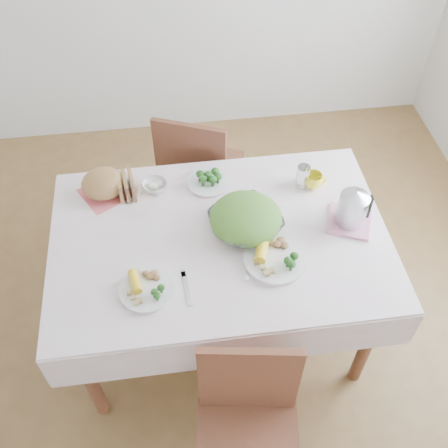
{
  "coord_description": "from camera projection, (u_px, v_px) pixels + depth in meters",
  "views": [
    {
      "loc": [
        -0.18,
        -1.48,
        2.55
      ],
      "look_at": [
        0.02,
        0.02,
        0.82
      ],
      "focal_mm": 42.0,
      "sensor_mm": 36.0,
      "label": 1
    }
  ],
  "objects": [
    {
      "name": "electric_kettle",
      "position": [
        353.0,
        204.0,
        2.29
      ],
      "size": [
        0.13,
        0.13,
        0.18
      ],
      "primitive_type": "cylinder",
      "rotation": [
        0.0,
        0.0,
        -0.02
      ],
      "color": "#B2B5BA",
      "rests_on": "pink_tray"
    },
    {
      "name": "glass_tumbler",
      "position": [
        303.0,
        176.0,
        2.49
      ],
      "size": [
        0.07,
        0.07,
        0.12
      ],
      "primitive_type": "cylinder",
      "rotation": [
        0.0,
        0.0,
        0.13
      ],
      "color": "white",
      "rests_on": "tablecloth"
    },
    {
      "name": "napkin",
      "position": [
        106.0,
        193.0,
        2.5
      ],
      "size": [
        0.28,
        0.28,
        0.0
      ],
      "primitive_type": "cube",
      "rotation": [
        0.0,
        0.0,
        0.53
      ],
      "color": "#EE6265",
      "rests_on": "tablecloth"
    },
    {
      "name": "pink_tray",
      "position": [
        349.0,
        221.0,
        2.37
      ],
      "size": [
        0.25,
        0.25,
        0.02
      ],
      "primitive_type": "cube",
      "rotation": [
        0.0,
        0.0,
        -0.39
      ],
      "color": "pink",
      "rests_on": "tablecloth"
    },
    {
      "name": "chair_near",
      "position": [
        248.0,
        447.0,
        2.02
      ],
      "size": [
        0.46,
        0.46,
        0.89
      ],
      "primitive_type": "cube",
      "rotation": [
        0.0,
        0.0,
        -0.15
      ],
      "color": "brown",
      "rests_on": "floor"
    },
    {
      "name": "salad_bowl",
      "position": [
        246.0,
        222.0,
        2.33
      ],
      "size": [
        0.4,
        0.4,
        0.07
      ],
      "primitive_type": "imported",
      "rotation": [
        0.0,
        0.0,
        0.41
      ],
      "color": "white",
      "rests_on": "tablecloth"
    },
    {
      "name": "fork_left",
      "position": [
        187.0,
        288.0,
        2.14
      ],
      "size": [
        0.04,
        0.17,
        0.0
      ],
      "primitive_type": "cube",
      "rotation": [
        0.0,
        0.0,
        0.09
      ],
      "color": "silver",
      "rests_on": "tablecloth"
    },
    {
      "name": "dining_table",
      "position": [
        221.0,
        286.0,
        2.62
      ],
      "size": [
        1.4,
        0.9,
        0.75
      ],
      "primitive_type": "cube",
      "color": "brown",
      "rests_on": "floor"
    },
    {
      "name": "bread_loaf",
      "position": [
        104.0,
        184.0,
        2.46
      ],
      "size": [
        0.21,
        0.2,
        0.12
      ],
      "primitive_type": "ellipsoid",
      "rotation": [
        0.0,
        0.0,
        0.02
      ],
      "color": "olive",
      "rests_on": "napkin"
    },
    {
      "name": "fork_right",
      "position": [
        250.0,
        265.0,
        2.22
      ],
      "size": [
        0.07,
        0.17,
        0.0
      ],
      "primitive_type": "cube",
      "rotation": [
        0.0,
        0.0,
        -0.33
      ],
      "color": "silver",
      "rests_on": "tablecloth"
    },
    {
      "name": "chair_far",
      "position": [
        202.0,
        167.0,
        3.06
      ],
      "size": [
        0.54,
        0.54,
        0.92
      ],
      "primitive_type": "cube",
      "rotation": [
        0.0,
        0.0,
        2.75
      ],
      "color": "brown",
      "rests_on": "floor"
    },
    {
      "name": "broccoli_plate",
      "position": [
        208.0,
        182.0,
        2.54
      ],
      "size": [
        0.22,
        0.22,
        0.02
      ],
      "primitive_type": "cylinder",
      "rotation": [
        0.0,
        0.0,
        -0.08
      ],
      "color": "beige",
      "rests_on": "tablecloth"
    },
    {
      "name": "floor",
      "position": [
        221.0,
        324.0,
        2.9
      ],
      "size": [
        3.6,
        3.6,
        0.0
      ],
      "primitive_type": "plane",
      "color": "brown",
      "rests_on": "ground"
    },
    {
      "name": "dinner_plate_left",
      "position": [
        147.0,
        290.0,
        2.13
      ],
      "size": [
        0.26,
        0.26,
        0.02
      ],
      "primitive_type": "cylinder",
      "rotation": [
        0.0,
        0.0,
        -0.17
      ],
      "color": "white",
      "rests_on": "tablecloth"
    },
    {
      "name": "dinner_plate_right",
      "position": [
        275.0,
        259.0,
        2.23
      ],
      "size": [
        0.38,
        0.38,
        0.02
      ],
      "primitive_type": "cylinder",
      "rotation": [
        0.0,
        0.0,
        -0.69
      ],
      "color": "white",
      "rests_on": "tablecloth"
    },
    {
      "name": "tablecloth",
      "position": [
        220.0,
        237.0,
        2.33
      ],
      "size": [
        1.5,
        1.0,
        0.01
      ],
      "primitive_type": "cube",
      "color": "white",
      "rests_on": "dining_table"
    },
    {
      "name": "fruit_bowl",
      "position": [
        155.0,
        186.0,
        2.51
      ],
      "size": [
        0.13,
        0.13,
        0.04
      ],
      "primitive_type": "imported",
      "rotation": [
        0.0,
        0.0,
        0.12
      ],
      "color": "white",
      "rests_on": "tablecloth"
    },
    {
      "name": "yellow_mug",
      "position": [
        313.0,
        181.0,
        2.51
      ],
      "size": [
        0.12,
        0.12,
        0.07
      ],
      "primitive_type": "imported",
      "rotation": [
        0.0,
        0.0,
        -0.32
      ],
      "color": "yellow",
      "rests_on": "tablecloth"
    }
  ]
}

